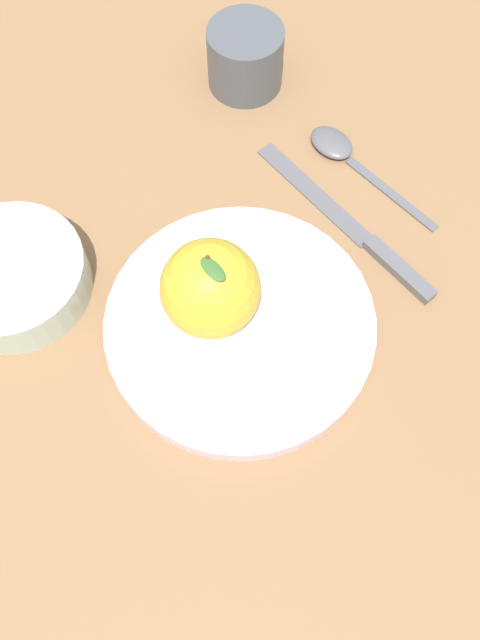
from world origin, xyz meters
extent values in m
plane|color=olive|center=(0.00, 0.00, 0.00)|extent=(2.40, 2.40, 0.00)
cylinder|color=silver|center=(0.02, -0.01, 0.01)|extent=(0.24, 0.24, 0.02)
torus|color=silver|center=(0.02, -0.01, 0.02)|extent=(0.24, 0.24, 0.01)
sphere|color=gold|center=(0.01, -0.02, 0.06)|extent=(0.08, 0.08, 0.08)
cylinder|color=#4C3319|center=(0.01, -0.02, 0.10)|extent=(0.00, 0.00, 0.01)
ellipsoid|color=#386628|center=(0.02, -0.02, 0.11)|extent=(0.03, 0.02, 0.01)
cylinder|color=#B2C6B2|center=(-0.09, -0.17, 0.02)|extent=(0.13, 0.13, 0.04)
torus|color=#B2C6B2|center=(-0.09, -0.17, 0.04)|extent=(0.13, 0.13, 0.01)
cylinder|color=#8E9F8E|center=(-0.09, -0.17, 0.03)|extent=(0.11, 0.11, 0.01)
cylinder|color=#4C5156|center=(-0.24, 0.11, 0.03)|extent=(0.08, 0.08, 0.07)
torus|color=#4C5156|center=(-0.24, 0.11, 0.06)|extent=(0.08, 0.08, 0.01)
cylinder|color=#35393C|center=(-0.24, 0.11, 0.06)|extent=(0.06, 0.06, 0.01)
cube|color=#59595E|center=(-0.08, 0.12, 0.00)|extent=(0.15, 0.06, 0.00)
cube|color=#59595E|center=(0.03, 0.15, 0.01)|extent=(0.08, 0.04, 0.01)
ellipsoid|color=#59595E|center=(-0.13, 0.16, 0.01)|extent=(0.06, 0.05, 0.01)
cube|color=#59595E|center=(-0.05, 0.19, 0.00)|extent=(0.11, 0.05, 0.01)
camera|label=1|loc=(0.24, -0.10, 0.53)|focal=36.78mm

